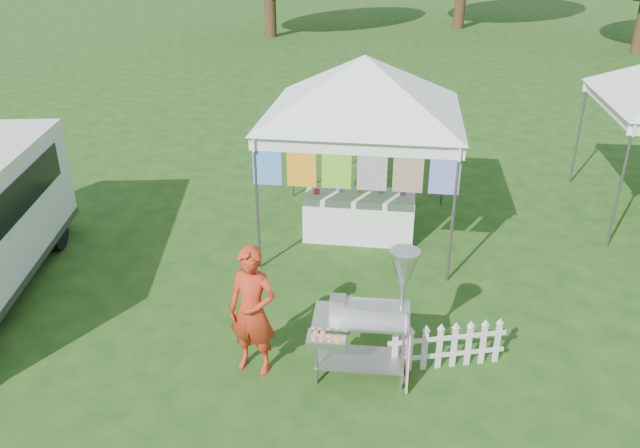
# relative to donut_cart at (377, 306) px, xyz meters

# --- Properties ---
(ground) EXTENTS (120.00, 120.00, 0.00)m
(ground) POSITION_rel_donut_cart_xyz_m (-0.49, 0.26, -0.97)
(ground) COLOR #173F12
(ground) RESTS_ON ground
(canopy_main) EXTENTS (4.24, 4.24, 3.45)m
(canopy_main) POSITION_rel_donut_cart_xyz_m (-0.49, 3.75, 2.02)
(canopy_main) COLOR #59595E
(canopy_main) RESTS_ON ground
(donut_cart) EXTENTS (1.18, 0.84, 1.64)m
(donut_cart) POSITION_rel_donut_cart_xyz_m (0.00, 0.00, 0.00)
(donut_cart) COLOR gray
(donut_cart) RESTS_ON ground
(vendor) EXTENTS (0.64, 0.49, 1.60)m
(vendor) POSITION_rel_donut_cart_xyz_m (-1.41, -0.05, -0.17)
(vendor) COLOR #B42E16
(vendor) RESTS_ON ground
(picket_fence) EXTENTS (1.38, 0.45, 0.56)m
(picket_fence) POSITION_rel_donut_cart_xyz_m (0.83, 0.28, -0.68)
(picket_fence) COLOR silver
(picket_fence) RESTS_ON ground
(display_table) EXTENTS (1.80, 0.70, 0.79)m
(display_table) POSITION_rel_donut_cart_xyz_m (-0.49, 3.57, -0.57)
(display_table) COLOR white
(display_table) RESTS_ON ground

